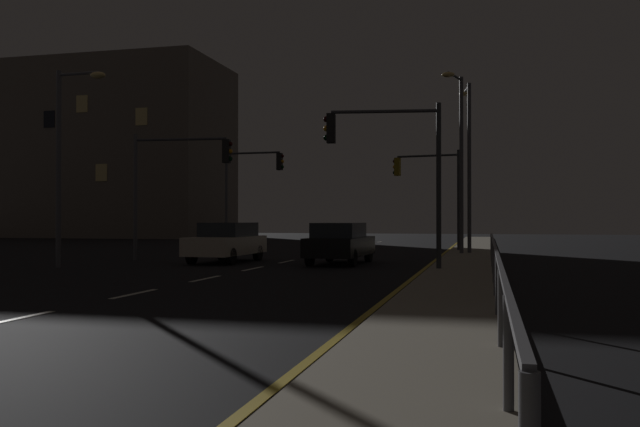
{
  "coord_description": "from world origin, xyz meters",
  "views": [
    {
      "loc": [
        7.82,
        -4.89,
        1.72
      ],
      "look_at": [
        1.29,
        21.37,
        1.93
      ],
      "focal_mm": 37.82,
      "sensor_mm": 36.0,
      "label": 1
    }
  ],
  "objects_px": {
    "street_lamp_far_end": "(469,153)",
    "car_oncoming": "(227,241)",
    "car": "(340,242)",
    "building_distant": "(108,152)",
    "street_lamp_mid_block": "(66,148)",
    "street_lamp_median": "(459,147)",
    "traffic_light_far_left": "(388,152)",
    "traffic_light_overhead_east": "(429,180)",
    "traffic_light_far_right": "(250,179)",
    "traffic_light_near_right": "(178,170)"
  },
  "relations": [
    {
      "from": "street_lamp_far_end",
      "to": "car_oncoming",
      "type": "bearing_deg",
      "value": -141.3
    },
    {
      "from": "car",
      "to": "building_distant",
      "type": "bearing_deg",
      "value": 132.38
    },
    {
      "from": "street_lamp_mid_block",
      "to": "building_distant",
      "type": "relative_size",
      "value": 0.31
    },
    {
      "from": "street_lamp_median",
      "to": "building_distant",
      "type": "bearing_deg",
      "value": 142.16
    },
    {
      "from": "street_lamp_far_end",
      "to": "street_lamp_median",
      "type": "relative_size",
      "value": 0.97
    },
    {
      "from": "street_lamp_mid_block",
      "to": "traffic_light_far_left",
      "type": "bearing_deg",
      "value": 3.69
    },
    {
      "from": "traffic_light_overhead_east",
      "to": "street_lamp_far_end",
      "type": "bearing_deg",
      "value": -53.02
    },
    {
      "from": "traffic_light_far_left",
      "to": "street_lamp_median",
      "type": "relative_size",
      "value": 0.65
    },
    {
      "from": "traffic_light_far_right",
      "to": "street_lamp_median",
      "type": "bearing_deg",
      "value": -20.9
    },
    {
      "from": "traffic_light_far_left",
      "to": "traffic_light_near_right",
      "type": "bearing_deg",
      "value": 157.25
    },
    {
      "from": "car",
      "to": "street_lamp_median",
      "type": "distance_m",
      "value": 8.69
    },
    {
      "from": "car_oncoming",
      "to": "traffic_light_far_left",
      "type": "relative_size",
      "value": 0.84
    },
    {
      "from": "car",
      "to": "traffic_light_far_left",
      "type": "xyz_separation_m",
      "value": [
        2.34,
        -3.5,
        3.04
      ]
    },
    {
      "from": "car",
      "to": "traffic_light_far_left",
      "type": "relative_size",
      "value": 0.84
    },
    {
      "from": "street_lamp_far_end",
      "to": "traffic_light_overhead_east",
      "type": "bearing_deg",
      "value": 126.98
    },
    {
      "from": "car_oncoming",
      "to": "street_lamp_median",
      "type": "height_order",
      "value": "street_lamp_median"
    },
    {
      "from": "traffic_light_near_right",
      "to": "car_oncoming",
      "type": "bearing_deg",
      "value": -9.0
    },
    {
      "from": "traffic_light_overhead_east",
      "to": "building_distant",
      "type": "distance_m",
      "value": 40.17
    },
    {
      "from": "traffic_light_near_right",
      "to": "street_lamp_median",
      "type": "height_order",
      "value": "street_lamp_median"
    },
    {
      "from": "street_lamp_far_end",
      "to": "building_distant",
      "type": "height_order",
      "value": "building_distant"
    },
    {
      "from": "traffic_light_far_right",
      "to": "street_lamp_median",
      "type": "relative_size",
      "value": 0.7
    },
    {
      "from": "street_lamp_far_end",
      "to": "street_lamp_median",
      "type": "bearing_deg",
      "value": -111.03
    },
    {
      "from": "car_oncoming",
      "to": "traffic_light_far_right",
      "type": "height_order",
      "value": "traffic_light_far_right"
    },
    {
      "from": "car",
      "to": "car_oncoming",
      "type": "xyz_separation_m",
      "value": [
        -4.6,
        0.01,
        0.0
      ]
    },
    {
      "from": "traffic_light_far_right",
      "to": "car",
      "type": "bearing_deg",
      "value": -55.16
    },
    {
      "from": "car_oncoming",
      "to": "traffic_light_far_right",
      "type": "relative_size",
      "value": 0.78
    },
    {
      "from": "car_oncoming",
      "to": "traffic_light_near_right",
      "type": "distance_m",
      "value": 3.71
    },
    {
      "from": "traffic_light_overhead_east",
      "to": "building_distant",
      "type": "relative_size",
      "value": 0.23
    },
    {
      "from": "car",
      "to": "traffic_light_far_left",
      "type": "bearing_deg",
      "value": -56.21
    },
    {
      "from": "car_oncoming",
      "to": "street_lamp_mid_block",
      "type": "distance_m",
      "value": 6.94
    },
    {
      "from": "street_lamp_median",
      "to": "street_lamp_far_end",
      "type": "bearing_deg",
      "value": 68.97
    },
    {
      "from": "car",
      "to": "street_lamp_mid_block",
      "type": "height_order",
      "value": "street_lamp_mid_block"
    },
    {
      "from": "traffic_light_overhead_east",
      "to": "street_lamp_mid_block",
      "type": "bearing_deg",
      "value": -128.59
    },
    {
      "from": "car",
      "to": "building_distant",
      "type": "relative_size",
      "value": 0.2
    },
    {
      "from": "street_lamp_mid_block",
      "to": "building_distant",
      "type": "bearing_deg",
      "value": 119.65
    },
    {
      "from": "traffic_light_overhead_east",
      "to": "building_distant",
      "type": "bearing_deg",
      "value": 144.95
    },
    {
      "from": "building_distant",
      "to": "traffic_light_far_right",
      "type": "bearing_deg",
      "value": -44.48
    },
    {
      "from": "car",
      "to": "car_oncoming",
      "type": "height_order",
      "value": "same"
    },
    {
      "from": "street_lamp_far_end",
      "to": "street_lamp_mid_block",
      "type": "height_order",
      "value": "street_lamp_far_end"
    },
    {
      "from": "traffic_light_overhead_east",
      "to": "street_lamp_median",
      "type": "bearing_deg",
      "value": -65.87
    },
    {
      "from": "traffic_light_near_right",
      "to": "traffic_light_far_left",
      "type": "bearing_deg",
      "value": -22.75
    },
    {
      "from": "traffic_light_overhead_east",
      "to": "traffic_light_far_right",
      "type": "distance_m",
      "value": 10.09
    },
    {
      "from": "street_lamp_far_end",
      "to": "street_lamp_median",
      "type": "xyz_separation_m",
      "value": [
        -0.39,
        -1.01,
        0.17
      ]
    },
    {
      "from": "street_lamp_far_end",
      "to": "street_lamp_mid_block",
      "type": "relative_size",
      "value": 1.14
    },
    {
      "from": "traffic_light_near_right",
      "to": "traffic_light_overhead_east",
      "type": "distance_m",
      "value": 13.55
    },
    {
      "from": "car",
      "to": "street_lamp_mid_block",
      "type": "relative_size",
      "value": 0.64
    },
    {
      "from": "street_lamp_mid_block",
      "to": "building_distant",
      "type": "distance_m",
      "value": 43.08
    },
    {
      "from": "traffic_light_far_left",
      "to": "traffic_light_near_right",
      "type": "height_order",
      "value": "traffic_light_far_left"
    },
    {
      "from": "street_lamp_mid_block",
      "to": "traffic_light_overhead_east",
      "type": "bearing_deg",
      "value": 51.41
    },
    {
      "from": "traffic_light_far_left",
      "to": "street_lamp_mid_block",
      "type": "distance_m",
      "value": 11.31
    }
  ]
}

